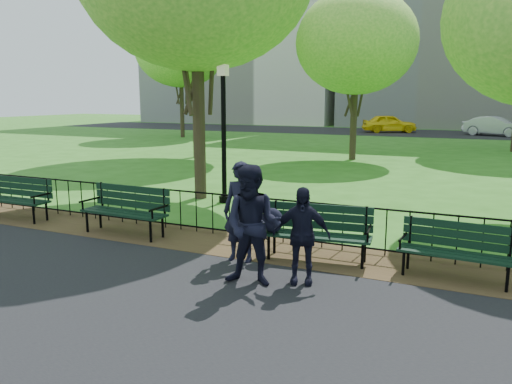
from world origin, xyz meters
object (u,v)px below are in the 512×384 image
at_px(tree_far_c, 356,42).
at_px(tree_far_w, 180,48).
at_px(person_right, 301,235).
at_px(person_left, 241,212).
at_px(park_bench_left_a, 127,205).
at_px(person_mid, 253,226).
at_px(taxi, 389,123).
at_px(sedan_silver, 495,126).
at_px(park_bench_right_a, 457,245).
at_px(tree_mid_w, 193,2).
at_px(lamppost, 224,126).
at_px(park_bench_left_b, 17,193).
at_px(park_bench_main, 300,224).

distance_m(tree_far_c, tree_far_w, 16.26).
height_order(tree_far_w, person_right, tree_far_w).
relative_size(person_left, person_right, 1.16).
bearing_deg(park_bench_left_a, person_mid, -20.71).
height_order(taxi, sedan_silver, taxi).
bearing_deg(taxi, park_bench_left_a, 157.08).
bearing_deg(sedan_silver, park_bench_left_a, -173.48).
xyz_separation_m(taxi, sedan_silver, (7.77, -0.46, -0.01)).
bearing_deg(park_bench_right_a, tree_mid_w, 138.81).
bearing_deg(person_mid, lamppost, 113.66).
distance_m(lamppost, person_right, 6.43).
bearing_deg(sedan_silver, taxi, 105.85).
bearing_deg(tree_mid_w, park_bench_right_a, -45.26).
bearing_deg(tree_mid_w, person_mid, -55.90).
relative_size(park_bench_left_b, sedan_silver, 0.44).
xyz_separation_m(park_bench_left_b, sedan_silver, (10.72, 33.04, 0.11)).
relative_size(park_bench_main, park_bench_right_a, 1.10).
distance_m(tree_far_w, taxi, 17.75).
xyz_separation_m(park_bench_left_a, person_mid, (3.63, -1.54, 0.31)).
bearing_deg(sedan_silver, person_mid, -167.07).
height_order(park_bench_left_b, person_left, person_left).
bearing_deg(tree_far_w, person_mid, -55.18).
bearing_deg(tree_mid_w, person_right, -53.38).
bearing_deg(park_bench_left_b, person_left, -6.60).
height_order(tree_mid_w, person_mid, tree_mid_w).
relative_size(person_mid, taxi, 0.44).
height_order(park_bench_right_a, tree_far_c, tree_far_c).
bearing_deg(tree_mid_w, park_bench_main, -52.22).
bearing_deg(park_bench_left_a, park_bench_main, 0.98).
height_order(tree_far_c, taxi, tree_far_c).
xyz_separation_m(park_bench_left_b, tree_far_c, (4.52, 14.62, 4.64)).
bearing_deg(tree_far_w, sedan_silver, 27.55).
distance_m(park_bench_right_a, person_mid, 3.27).
bearing_deg(person_right, park_bench_left_b, 154.61).
bearing_deg(park_bench_left_b, taxi, 83.96).
height_order(park_bench_main, person_right, person_right).
distance_m(tree_far_c, person_left, 15.94).
bearing_deg(sedan_silver, park_bench_left_b, -178.77).
relative_size(park_bench_main, person_left, 1.11).
bearing_deg(person_left, person_right, -29.39).
distance_m(park_bench_left_a, tree_far_w, 26.51).
bearing_deg(person_left, person_mid, -60.48).
bearing_deg(park_bench_left_a, sedan_silver, 79.53).
distance_m(park_bench_left_a, person_right, 4.44).
bearing_deg(taxi, person_mid, 162.97).
xyz_separation_m(park_bench_left_a, park_bench_right_a, (6.47, 0.04, -0.07)).
xyz_separation_m(person_left, taxi, (-3.29, 34.11, -0.16)).
distance_m(park_bench_left_a, taxi, 33.53).
bearing_deg(person_mid, tree_mid_w, 115.65).
xyz_separation_m(park_bench_right_a, tree_mid_w, (-12.33, 12.44, 6.59)).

